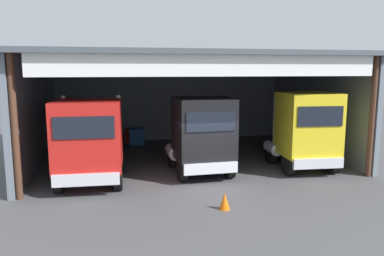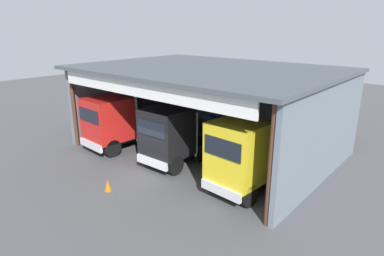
{
  "view_description": "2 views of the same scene",
  "coord_description": "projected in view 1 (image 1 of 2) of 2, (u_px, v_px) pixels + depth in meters",
  "views": [
    {
      "loc": [
        -3.63,
        -13.63,
        4.57
      ],
      "look_at": [
        0.0,
        3.74,
        1.79
      ],
      "focal_mm": 34.93,
      "sensor_mm": 36.0,
      "label": 1
    },
    {
      "loc": [
        12.18,
        -10.42,
        7.62
      ],
      "look_at": [
        0.0,
        3.74,
        1.79
      ],
      "focal_mm": 30.43,
      "sensor_mm": 36.0,
      "label": 2
    }
  ],
  "objects": [
    {
      "name": "truck_red_center_left_bay",
      "position": [
        89.0,
        141.0,
        14.68
      ],
      "size": [
        2.7,
        5.25,
        3.52
      ],
      "rotation": [
        0.0,
        0.0,
        3.09
      ],
      "color": "red",
      "rests_on": "ground"
    },
    {
      "name": "truck_black_left_bay",
      "position": [
        201.0,
        135.0,
        16.12
      ],
      "size": [
        2.58,
        4.7,
        3.41
      ],
      "rotation": [
        0.0,
        0.0,
        3.17
      ],
      "color": "black",
      "rests_on": "ground"
    },
    {
      "name": "ground_plane",
      "position": [
        212.0,
        188.0,
        14.63
      ],
      "size": [
        80.0,
        80.0,
        0.0
      ],
      "primitive_type": "plane",
      "color": "#4C4C4F",
      "rests_on": "ground"
    },
    {
      "name": "oil_drum",
      "position": [
        130.0,
        137.0,
        23.28
      ],
      "size": [
        0.58,
        0.58,
        0.87
      ],
      "primitive_type": "cylinder",
      "color": "#B21E19",
      "rests_on": "ground"
    },
    {
      "name": "tool_cart",
      "position": [
        137.0,
        137.0,
        22.95
      ],
      "size": [
        0.9,
        0.6,
        1.0
      ],
      "primitive_type": "cube",
      "color": "#1E59A5",
      "rests_on": "ground"
    },
    {
      "name": "traffic_cone",
      "position": [
        225.0,
        201.0,
        12.31
      ],
      "size": [
        0.36,
        0.36,
        0.56
      ],
      "primitive_type": "cone",
      "color": "orange",
      "rests_on": "ground"
    },
    {
      "name": "workshop_shed",
      "position": [
        182.0,
        85.0,
        20.13
      ],
      "size": [
        15.2,
        11.36,
        5.32
      ],
      "color": "slate",
      "rests_on": "ground"
    },
    {
      "name": "truck_yellow_center_bay",
      "position": [
        304.0,
        130.0,
        16.9
      ],
      "size": [
        2.57,
        4.7,
        3.57
      ],
      "rotation": [
        0.0,
        0.0,
        3.07
      ],
      "color": "yellow",
      "rests_on": "ground"
    }
  ]
}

